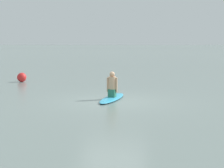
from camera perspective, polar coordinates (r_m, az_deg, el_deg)
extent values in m
plane|color=slate|center=(14.78, 0.16, -2.60)|extent=(400.00, 400.00, 0.00)
ellipsoid|color=#339EC6|center=(15.34, 0.02, -2.09)|extent=(2.95, 0.78, 0.10)
cube|color=#26664C|center=(15.31, 0.02, -1.33)|extent=(0.35, 0.29, 0.31)
cylinder|color=tan|center=(15.26, 0.02, 0.14)|extent=(0.31, 0.31, 0.52)
sphere|color=tan|center=(15.22, 0.02, 1.46)|extent=(0.21, 0.21, 0.21)
cylinder|color=tan|center=(15.31, -0.62, -0.10)|extent=(0.09, 0.09, 0.57)
cylinder|color=tan|center=(15.22, 0.66, -0.13)|extent=(0.09, 0.09, 0.57)
sphere|color=red|center=(22.31, -13.17, 0.97)|extent=(0.53, 0.53, 0.53)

